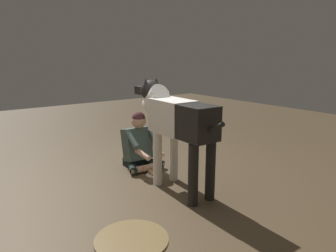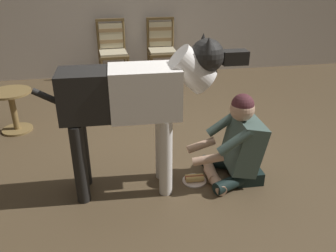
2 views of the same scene
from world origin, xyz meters
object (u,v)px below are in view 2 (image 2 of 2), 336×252
(person_sitting_on_floor, at_px, (238,146))
(hot_dog_on_plate, at_px, (194,179))
(large_dog, at_px, (137,97))
(dining_chair_right_of_pair, at_px, (161,46))
(dining_chair_left_of_pair, at_px, (112,48))
(round_side_table, at_px, (13,107))

(person_sitting_on_floor, xyz_separation_m, hot_dog_on_plate, (-0.38, 0.01, -0.31))
(large_dog, distance_m, hot_dog_on_plate, 0.96)
(dining_chair_right_of_pair, bearing_deg, person_sitting_on_floor, -86.90)
(dining_chair_right_of_pair, distance_m, hot_dog_on_plate, 3.19)
(dining_chair_left_of_pair, distance_m, person_sitting_on_floor, 3.31)
(large_dog, distance_m, round_side_table, 1.98)
(dining_chair_left_of_pair, relative_size, hot_dog_on_plate, 4.49)
(dining_chair_left_of_pair, relative_size, dining_chair_right_of_pair, 1.00)
(dining_chair_left_of_pair, bearing_deg, hot_dog_on_plate, -79.18)
(dining_chair_right_of_pair, xyz_separation_m, person_sitting_on_floor, (0.17, -3.15, -0.21))
(dining_chair_left_of_pair, bearing_deg, person_sitting_on_floor, -72.72)
(dining_chair_left_of_pair, height_order, large_dog, large_dog)
(large_dog, bearing_deg, round_side_table, 133.71)
(person_sitting_on_floor, distance_m, hot_dog_on_plate, 0.49)
(person_sitting_on_floor, xyz_separation_m, large_dog, (-0.87, 0.02, 0.51))
(dining_chair_right_of_pair, height_order, round_side_table, dining_chair_right_of_pair)
(round_side_table, bearing_deg, large_dog, -46.29)
(person_sitting_on_floor, bearing_deg, hot_dog_on_plate, 178.55)
(dining_chair_left_of_pair, xyz_separation_m, large_dog, (0.11, -3.13, 0.30))
(dining_chair_right_of_pair, relative_size, round_side_table, 1.99)
(person_sitting_on_floor, bearing_deg, round_side_table, 147.39)
(dining_chair_right_of_pair, height_order, large_dog, large_dog)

